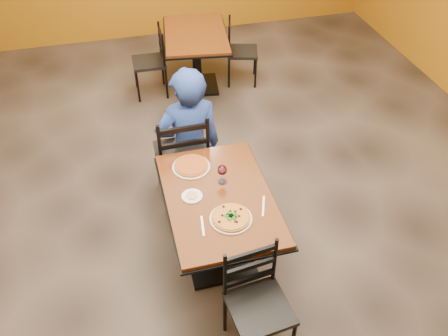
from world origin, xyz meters
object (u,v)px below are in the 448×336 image
object	(u,v)px
pizza_far	(191,165)
plate_far	(191,167)
chair_second_left	(149,62)
chair_second_right	(243,52)
plate_main	(231,219)
table_second	(196,48)
pizza_main	(231,217)
side_plate	(192,196)
wine_glass	(222,173)
chair_main_near	(260,309)
chair_main_far	(181,154)
table_main	(219,214)
diner	(188,130)

from	to	relation	value
pizza_far	plate_far	bearing A→B (deg)	-90.00
chair_second_left	chair_second_right	size ratio (longest dim) A/B	1.03
plate_main	pizza_far	size ratio (longest dim) A/B	1.11
table_second	pizza_main	xyz separation A→B (m)	(-0.38, -3.06, 0.22)
plate_main	side_plate	bearing A→B (deg)	127.32
table_second	wine_glass	bearing A→B (deg)	-97.37
chair_main_near	plate_main	distance (m)	0.66
table_second	chair_main_far	size ratio (longest dim) A/B	1.21
table_main	plate_main	xyz separation A→B (m)	(0.03, -0.25, 0.20)
wine_glass	chair_second_left	bearing A→B (deg)	95.57
diner	pizza_main	world-z (taller)	diner
plate_main	pizza_far	world-z (taller)	pizza_far
table_main	pizza_main	distance (m)	0.33
plate_far	chair_second_left	bearing A→B (deg)	91.34
chair_main_far	chair_main_near	bearing A→B (deg)	96.91
table_main	chair_second_right	bearing A→B (deg)	70.19
plate_main	pizza_far	xyz separation A→B (m)	(-0.16, 0.63, 0.02)
plate_main	side_plate	world-z (taller)	same
table_second	chair_second_left	bearing A→B (deg)	180.00
plate_far	side_plate	distance (m)	0.34
chair_second_left	pizza_main	xyz separation A→B (m)	(0.22, -3.06, 0.34)
diner	table_main	bearing A→B (deg)	88.10
chair_main_far	plate_main	distance (m)	1.15
table_main	plate_far	bearing A→B (deg)	109.45
table_main	pizza_far	bearing A→B (deg)	109.45
plate_main	plate_far	world-z (taller)	same
pizza_main	plate_main	bearing A→B (deg)	0.00
chair_main_near	chair_main_far	world-z (taller)	chair_main_far
chair_main_far	plate_main	world-z (taller)	chair_main_far
chair_second_left	chair_main_near	bearing A→B (deg)	5.37
chair_second_left	plate_far	bearing A→B (deg)	2.45
chair_second_right	plate_main	xyz separation A→B (m)	(-0.98, -3.06, 0.34)
pizza_far	chair_second_left	bearing A→B (deg)	91.34
table_second	side_plate	distance (m)	2.84
table_main	pizza_far	size ratio (longest dim) A/B	4.39
table_second	plate_main	world-z (taller)	plate_main
diner	side_plate	xyz separation A→B (m)	(-0.16, -0.97, 0.10)
chair_second_right	wine_glass	world-z (taller)	wine_glass
chair_second_left	side_plate	xyz separation A→B (m)	(-0.01, -2.76, 0.32)
chair_main_near	wine_glass	world-z (taller)	wine_glass
chair_main_near	plate_main	xyz separation A→B (m)	(-0.05, 0.58, 0.31)
table_second	table_main	bearing A→B (deg)	-98.29
table_main	side_plate	xyz separation A→B (m)	(-0.20, 0.05, 0.20)
plate_far	pizza_far	distance (m)	0.02
table_main	side_plate	distance (m)	0.29
table_main	wine_glass	world-z (taller)	wine_glass
chair_main_far	plate_far	distance (m)	0.54
table_second	side_plate	world-z (taller)	side_plate
pizza_far	table_second	bearing A→B (deg)	77.31
plate_main	pizza_main	size ratio (longest dim) A/B	1.09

